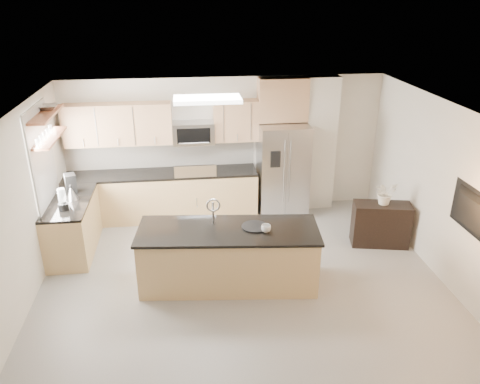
{
  "coord_description": "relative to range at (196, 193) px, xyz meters",
  "views": [
    {
      "loc": [
        -0.76,
        -5.3,
        4.07
      ],
      "look_at": [
        0.05,
        1.3,
        1.16
      ],
      "focal_mm": 35.0,
      "sensor_mm": 36.0,
      "label": 1
    }
  ],
  "objects": [
    {
      "name": "floor",
      "position": [
        0.6,
        -2.92,
        -0.47
      ],
      "size": [
        6.5,
        6.5,
        0.0
      ],
      "primitive_type": "plane",
      "color": "gray",
      "rests_on": "ground"
    },
    {
      "name": "ceiling",
      "position": [
        0.6,
        -2.92,
        2.13
      ],
      "size": [
        6.0,
        6.5,
        0.02
      ],
      "primitive_type": "cube",
      "color": "white",
      "rests_on": "wall_back"
    },
    {
      "name": "wall_back",
      "position": [
        0.6,
        0.33,
        0.83
      ],
      "size": [
        6.0,
        0.02,
        2.6
      ],
      "primitive_type": "cube",
      "color": "beige",
      "rests_on": "floor"
    },
    {
      "name": "wall_left",
      "position": [
        -2.4,
        -2.92,
        0.83
      ],
      "size": [
        0.02,
        6.5,
        2.6
      ],
      "primitive_type": "cube",
      "color": "beige",
      "rests_on": "floor"
    },
    {
      "name": "wall_right",
      "position": [
        3.6,
        -2.92,
        0.83
      ],
      "size": [
        0.02,
        6.5,
        2.6
      ],
      "primitive_type": "cube",
      "color": "beige",
      "rests_on": "floor"
    },
    {
      "name": "back_counter",
      "position": [
        -0.63,
        0.01,
        -0.0
      ],
      "size": [
        3.55,
        0.66,
        1.44
      ],
      "color": "tan",
      "rests_on": "floor"
    },
    {
      "name": "left_counter",
      "position": [
        -2.07,
        -1.07,
        -0.01
      ],
      "size": [
        0.66,
        1.5,
        0.92
      ],
      "color": "tan",
      "rests_on": "floor"
    },
    {
      "name": "range",
      "position": [
        0.0,
        0.0,
        0.0
      ],
      "size": [
        0.76,
        0.64,
        1.14
      ],
      "color": "black",
      "rests_on": "floor"
    },
    {
      "name": "upper_cabinets",
      "position": [
        -0.7,
        0.16,
        1.35
      ],
      "size": [
        3.5,
        0.33,
        0.75
      ],
      "color": "tan",
      "rests_on": "wall_back"
    },
    {
      "name": "microwave",
      "position": [
        0.0,
        0.12,
        1.16
      ],
      "size": [
        0.76,
        0.4,
        0.4
      ],
      "color": "#A9A9AB",
      "rests_on": "upper_cabinets"
    },
    {
      "name": "refrigerator",
      "position": [
        1.66,
        -0.05,
        0.42
      ],
      "size": [
        0.92,
        0.78,
        1.78
      ],
      "color": "#A9A9AB",
      "rests_on": "floor"
    },
    {
      "name": "partition_column",
      "position": [
        2.42,
        0.18,
        0.83
      ],
      "size": [
        0.6,
        0.3,
        2.6
      ],
      "primitive_type": "cube",
      "color": "beige",
      "rests_on": "floor"
    },
    {
      "name": "window",
      "position": [
        -2.38,
        -1.07,
        1.18
      ],
      "size": [
        0.04,
        1.15,
        1.65
      ],
      "color": "white",
      "rests_on": "wall_left"
    },
    {
      "name": "shelf_lower",
      "position": [
        -2.25,
        -0.97,
        1.48
      ],
      "size": [
        0.3,
        1.2,
        0.04
      ],
      "primitive_type": "cube",
      "color": "brown",
      "rests_on": "wall_left"
    },
    {
      "name": "shelf_upper",
      "position": [
        -2.25,
        -0.97,
        1.85
      ],
      "size": [
        0.3,
        1.2,
        0.04
      ],
      "primitive_type": "cube",
      "color": "brown",
      "rests_on": "wall_left"
    },
    {
      "name": "ceiling_fixture",
      "position": [
        0.2,
        -1.32,
        2.09
      ],
      "size": [
        1.0,
        0.5,
        0.06
      ],
      "primitive_type": "cube",
      "color": "white",
      "rests_on": "ceiling"
    },
    {
      "name": "island",
      "position": [
        0.39,
        -2.33,
        -0.02
      ],
      "size": [
        2.69,
        1.2,
        1.33
      ],
      "rotation": [
        0.0,
        0.0,
        -0.1
      ],
      "color": "tan",
      "rests_on": "floor"
    },
    {
      "name": "credenza",
      "position": [
        3.08,
        -1.49,
        -0.09
      ],
      "size": [
        1.01,
        0.58,
        0.76
      ],
      "primitive_type": "cube",
      "rotation": [
        0.0,
        0.0,
        -0.2
      ],
      "color": "black",
      "rests_on": "floor"
    },
    {
      "name": "cup",
      "position": [
        0.92,
        -2.47,
        0.48
      ],
      "size": [
        0.17,
        0.17,
        0.11
      ],
      "primitive_type": "imported",
      "rotation": [
        0.0,
        0.0,
        -0.22
      ],
      "color": "silver",
      "rests_on": "island"
    },
    {
      "name": "platter",
      "position": [
        0.78,
        -2.31,
        0.44
      ],
      "size": [
        0.44,
        0.44,
        0.02
      ],
      "primitive_type": "cylinder",
      "rotation": [
        0.0,
        0.0,
        -0.15
      ],
      "color": "black",
      "rests_on": "island"
    },
    {
      "name": "blender",
      "position": [
        -2.07,
        -1.42,
        0.6
      ],
      "size": [
        0.15,
        0.15,
        0.36
      ],
      "color": "black",
      "rests_on": "left_counter"
    },
    {
      "name": "kettle",
      "position": [
        -2.02,
        -1.04,
        0.56
      ],
      "size": [
        0.2,
        0.2,
        0.25
      ],
      "color": "#A9A9AB",
      "rests_on": "left_counter"
    },
    {
      "name": "coffee_maker",
      "position": [
        -2.09,
        -0.72,
        0.6
      ],
      "size": [
        0.23,
        0.25,
        0.32
      ],
      "color": "black",
      "rests_on": "left_counter"
    },
    {
      "name": "bowl",
      "position": [
        -2.25,
        -0.74,
        1.91
      ],
      "size": [
        0.39,
        0.39,
        0.09
      ],
      "primitive_type": "imported",
      "rotation": [
        0.0,
        0.0,
        0.03
      ],
      "color": "#A9A9AB",
      "rests_on": "shelf_upper"
    },
    {
      "name": "flower_vase",
      "position": [
        3.11,
        -1.47,
        0.58
      ],
      "size": [
        0.62,
        0.57,
        0.6
      ],
      "primitive_type": "imported",
      "rotation": [
        0.0,
        0.0,
        0.21
      ],
      "color": "silver",
      "rests_on": "credenza"
    },
    {
      "name": "television",
      "position": [
        3.51,
        -3.12,
        0.88
      ],
      "size": [
        0.14,
        1.08,
        0.62
      ],
      "primitive_type": "imported",
      "rotation": [
        0.0,
        0.0,
        1.57
      ],
      "color": "black",
      "rests_on": "wall_right"
    }
  ]
}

